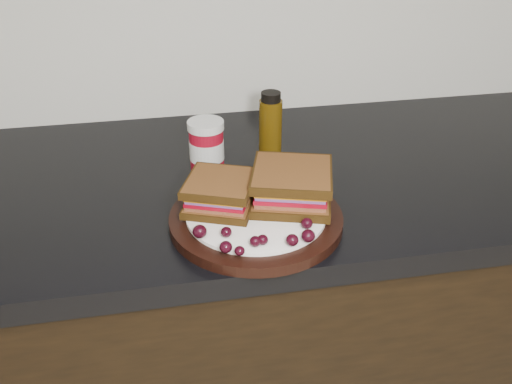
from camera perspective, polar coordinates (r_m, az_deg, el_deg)
base_cabinets at (r=1.36m, az=-2.62°, el=-15.96°), size 3.96×0.58×0.86m
countertop at (r=1.08m, az=-3.18°, el=0.73°), size 3.98×0.60×0.04m
plate at (r=0.92m, az=0.00°, el=-2.73°), size 0.28×0.28×0.02m
sandwich_left at (r=0.92m, az=-3.57°, el=-0.09°), size 0.14×0.14×0.05m
sandwich_right at (r=0.93m, az=3.58°, el=0.61°), size 0.16×0.16×0.06m
grape_0 at (r=0.85m, az=-5.65°, el=-3.95°), size 0.02×0.02×0.02m
grape_1 at (r=0.85m, az=-3.00°, el=-4.03°), size 0.02×0.02×0.02m
grape_2 at (r=0.82m, az=-3.04°, el=-5.52°), size 0.02×0.02×0.02m
grape_3 at (r=0.82m, az=-1.65°, el=-5.90°), size 0.02×0.02×0.01m
grape_4 at (r=0.83m, az=-0.07°, el=-4.96°), size 0.02×0.02×0.02m
grape_5 at (r=0.84m, az=0.67°, el=-4.80°), size 0.02×0.02×0.02m
grape_6 at (r=0.83m, az=3.64°, el=-4.82°), size 0.02×0.02×0.02m
grape_7 at (r=0.84m, az=5.24°, el=-4.39°), size 0.02×0.02×0.02m
grape_8 at (r=0.87m, az=5.10°, el=-3.15°), size 0.02×0.02×0.02m
grape_9 at (r=0.90m, az=3.26°, el=-2.16°), size 0.02×0.02×0.02m
grape_10 at (r=0.91m, az=5.46°, el=-1.45°), size 0.02×0.02×0.02m
grape_11 at (r=0.93m, az=4.04°, el=-0.83°), size 0.02×0.02×0.02m
grape_12 at (r=0.95m, az=4.59°, el=-0.20°), size 0.02×0.02×0.01m
grape_13 at (r=0.97m, az=2.32°, el=0.57°), size 0.02×0.02×0.02m
grape_14 at (r=0.95m, az=-3.82°, el=-0.08°), size 0.02×0.02×0.01m
grape_15 at (r=0.92m, az=-2.79°, el=-1.25°), size 0.02×0.02×0.02m
grape_16 at (r=0.90m, az=-4.72°, el=-2.00°), size 0.02×0.02×0.02m
grape_17 at (r=0.90m, az=-4.70°, el=-2.06°), size 0.02×0.02×0.02m
grape_18 at (r=0.94m, az=-4.11°, el=-0.31°), size 0.02×0.02×0.02m
grape_19 at (r=0.93m, az=-5.11°, el=-0.68°), size 0.02×0.02×0.02m
grape_20 at (r=0.90m, az=-3.91°, el=-2.14°), size 0.02×0.02×0.01m
condiment_jar at (r=1.07m, az=-4.97°, el=4.61°), size 0.09×0.09×0.10m
oil_bottle at (r=1.13m, az=1.46°, el=6.91°), size 0.06×0.06×0.13m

